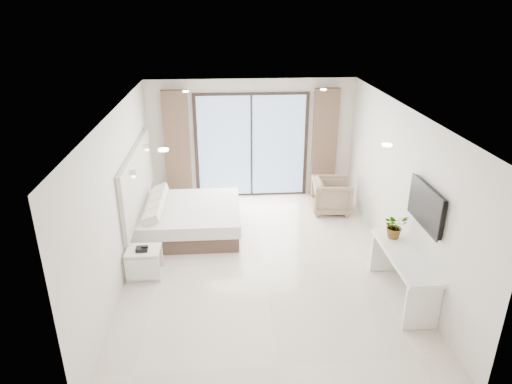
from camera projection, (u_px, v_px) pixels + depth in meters
The scene contains 8 objects.
ground at pixel (263, 264), 7.96m from camera, with size 6.20×6.20×0.00m, color beige.
room_shell at pixel (248, 162), 8.13m from camera, with size 4.62×6.22×2.72m.
bed at pixel (189, 219), 8.95m from camera, with size 1.94×1.84×0.68m.
nightstand at pixel (145, 263), 7.52m from camera, with size 0.55×0.45×0.50m.
phone at pixel (142, 249), 7.37m from camera, with size 0.19×0.15×0.06m, color black.
console_desk at pixel (404, 266), 6.85m from camera, with size 0.52×1.66×0.77m.
plant at pixel (395, 228), 7.19m from camera, with size 0.36×0.41×0.32m, color #33662D.
armchair at pixel (332, 194), 9.80m from camera, with size 0.78×0.73×0.81m, color #998264.
Camera 1 is at (-0.60, -6.82, 4.25)m, focal length 32.00 mm.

